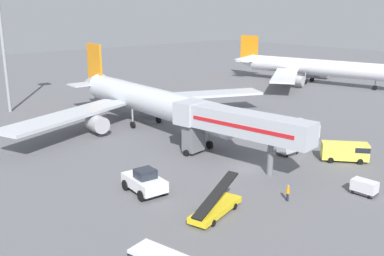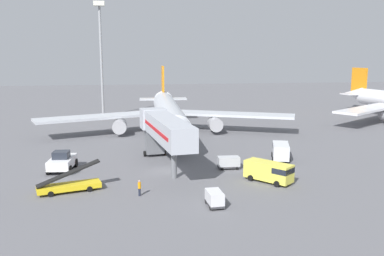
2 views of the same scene
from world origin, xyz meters
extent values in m
plane|color=slate|center=(0.00, 0.00, 0.00)|extent=(300.00, 300.00, 0.00)
cylinder|color=silver|center=(2.22, 21.48, 4.27)|extent=(5.10, 34.02, 4.22)
cone|color=silver|center=(1.72, 2.52, 4.27)|extent=(4.24, 4.12, 4.14)
cone|color=silver|center=(2.74, 41.56, 4.58)|extent=(4.17, 6.35, 4.01)
cube|color=orange|center=(2.70, 40.00, 8.49)|extent=(0.49, 4.92, 6.75)
cube|color=silver|center=(5.22, 39.49, 4.80)|extent=(5.16, 3.70, 0.24)
cube|color=silver|center=(0.16, 39.62, 4.80)|extent=(5.16, 3.70, 0.24)
cube|color=silver|center=(14.62, 24.41, 3.32)|extent=(22.25, 13.32, 0.44)
cube|color=silver|center=(-10.02, 25.06, 3.32)|extent=(22.44, 12.35, 0.44)
cylinder|color=#A8A8AD|center=(10.83, 23.09, 1.80)|extent=(2.55, 3.27, 2.47)
cylinder|color=#A8A8AD|center=(-6.30, 23.53, 1.80)|extent=(2.55, 3.27, 2.47)
cylinder|color=gray|center=(1.87, 8.26, 1.78)|extent=(0.28, 0.28, 2.45)
cylinder|color=black|center=(1.87, 8.26, 0.55)|extent=(0.38, 1.11, 1.10)
cylinder|color=gray|center=(4.70, 23.46, 1.78)|extent=(0.28, 0.28, 2.45)
cylinder|color=black|center=(4.70, 23.46, 0.55)|extent=(0.38, 1.11, 1.10)
cylinder|color=gray|center=(-0.16, 23.58, 1.78)|extent=(0.28, 0.28, 2.45)
cylinder|color=black|center=(-0.16, 23.58, 0.55)|extent=(0.38, 1.11, 1.10)
cube|color=#B2B7C1|center=(0.12, 0.19, 5.32)|extent=(5.30, 16.40, 2.70)
cube|color=red|center=(-1.38, -0.03, 5.32)|extent=(2.00, 13.42, 0.44)
cube|color=#B2B7C1|center=(-1.13, 8.77, 5.32)|extent=(3.82, 3.27, 2.84)
cube|color=#232833|center=(-1.32, 10.06, 5.57)|extent=(3.30, 0.71, 0.90)
cube|color=slate|center=(-1.04, 8.18, 2.18)|extent=(2.78, 2.15, 3.57)
cylinder|color=black|center=(-2.45, 7.97, 0.40)|extent=(0.41, 0.83, 0.80)
cylinder|color=black|center=(0.37, 8.38, 0.40)|extent=(0.41, 0.83, 0.80)
cylinder|color=slate|center=(0.59, -3.00, 1.98)|extent=(0.70, 0.70, 3.97)
cube|color=white|center=(-12.90, 2.12, 1.11)|extent=(3.10, 5.28, 1.12)
cube|color=#232833|center=(-12.92, 1.87, 2.12)|extent=(2.01, 1.96, 0.90)
cylinder|color=black|center=(-11.79, 0.36, 0.55)|extent=(0.50, 1.13, 1.10)
cylinder|color=black|center=(-14.30, 0.59, 0.55)|extent=(0.50, 1.13, 1.10)
cylinder|color=black|center=(-11.50, 3.65, 0.55)|extent=(0.50, 1.13, 1.10)
cylinder|color=black|center=(-14.01, 3.87, 0.55)|extent=(0.50, 1.13, 1.10)
cube|color=yellow|center=(-10.92, -6.25, 0.57)|extent=(6.80, 3.60, 0.55)
cube|color=black|center=(-10.92, -6.25, 2.01)|extent=(6.60, 2.79, 2.27)
cylinder|color=black|center=(-9.28, -4.85, 0.30)|extent=(0.64, 0.37, 0.60)
cylinder|color=black|center=(-8.79, -6.59, 0.30)|extent=(0.64, 0.37, 0.60)
cylinder|color=black|center=(-13.05, -5.92, 0.30)|extent=(0.64, 0.37, 0.60)
cylinder|color=black|center=(-12.56, -7.65, 0.30)|extent=(0.64, 0.37, 0.60)
cube|color=silver|center=(16.03, 3.40, 1.26)|extent=(3.38, 5.00, 1.94)
cube|color=#1E232D|center=(16.50, 4.89, 1.69)|extent=(2.47, 2.04, 0.62)
cylinder|color=black|center=(15.50, 5.06, 0.34)|extent=(0.57, 0.76, 0.68)
cylinder|color=black|center=(17.42, 4.45, 0.34)|extent=(0.57, 0.76, 0.68)
cylinder|color=black|center=(14.64, 2.36, 0.34)|extent=(0.57, 0.76, 0.68)
cylinder|color=black|center=(16.56, 1.75, 0.34)|extent=(0.57, 0.76, 0.68)
cube|color=#E5DB4C|center=(11.05, -6.03, 1.28)|extent=(5.08, 5.49, 1.99)
cube|color=#1E232D|center=(12.26, -7.45, 1.72)|extent=(2.69, 2.66, 0.64)
cylinder|color=black|center=(12.89, -6.70, 0.34)|extent=(0.72, 0.75, 0.68)
cylinder|color=black|center=(11.41, -7.95, 0.34)|extent=(0.72, 0.75, 0.68)
cylinder|color=black|center=(10.70, -4.10, 0.34)|extent=(0.72, 0.75, 0.68)
cylinder|color=black|center=(9.22, -5.35, 0.34)|extent=(0.72, 0.75, 0.68)
cube|color=#38383D|center=(3.45, -12.73, 0.29)|extent=(1.50, 2.50, 0.22)
cube|color=silver|center=(3.45, -12.73, 0.95)|extent=(1.50, 2.50, 1.11)
cylinder|color=black|center=(2.78, -11.93, 0.18)|extent=(0.14, 0.37, 0.36)
cylinder|color=black|center=(4.02, -11.85, 0.18)|extent=(0.14, 0.37, 0.36)
cylinder|color=black|center=(2.88, -13.62, 0.18)|extent=(0.14, 0.37, 0.36)
cylinder|color=black|center=(4.12, -13.54, 0.18)|extent=(0.14, 0.37, 0.36)
cube|color=#38383D|center=(7.86, 0.01, 0.29)|extent=(2.75, 1.57, 0.22)
cube|color=silver|center=(7.86, 0.01, 0.97)|extent=(2.75, 1.57, 1.15)
cylinder|color=black|center=(6.89, -0.65, 0.18)|extent=(0.36, 0.13, 0.36)
cylinder|color=black|center=(6.93, 0.72, 0.18)|extent=(0.36, 0.13, 0.36)
cylinder|color=black|center=(8.79, -0.71, 0.18)|extent=(0.36, 0.13, 0.36)
cylinder|color=black|center=(8.83, 0.67, 0.18)|extent=(0.36, 0.13, 0.36)
cylinder|color=#1E2333|center=(-3.57, -8.65, 0.40)|extent=(0.33, 0.33, 0.80)
cylinder|color=orange|center=(-3.57, -8.65, 1.12)|extent=(0.45, 0.45, 0.63)
sphere|color=tan|center=(-3.57, -8.65, 1.56)|extent=(0.22, 0.22, 0.22)
cube|color=black|center=(18.13, 6.48, 0.01)|extent=(0.34, 0.34, 0.03)
cone|color=orange|center=(18.13, 6.48, 0.27)|extent=(0.29, 0.29, 0.50)
cone|color=silver|center=(52.34, 48.88, 4.37)|extent=(4.94, 7.11, 3.65)
cube|color=orange|center=(52.68, 47.30, 7.92)|extent=(1.43, 5.06, 6.15)
cube|color=silver|center=(55.03, 47.33, 4.56)|extent=(5.29, 4.60, 0.24)
cube|color=silver|center=(50.52, 46.36, 4.56)|extent=(5.29, 4.60, 0.24)
cube|color=silver|center=(44.66, 29.00, 3.21)|extent=(20.30, 16.06, 0.44)
cylinder|color=#93969B|center=(-10.66, 47.55, 12.46)|extent=(0.56, 0.56, 24.91)
cube|color=silver|center=(-10.66, 47.55, 25.41)|extent=(2.40, 2.40, 1.00)
camera|label=1|loc=(-36.22, -32.27, 18.17)|focal=41.06mm
camera|label=2|loc=(-4.20, -49.57, 14.36)|focal=38.64mm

